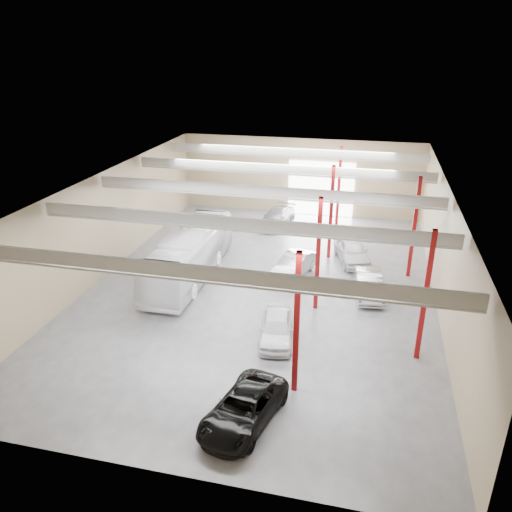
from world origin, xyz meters
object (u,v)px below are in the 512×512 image
at_px(car_row_a, 276,327).
at_px(car_right_far, 352,251).
at_px(coach_bus, 190,254).
at_px(car_row_c, 277,218).
at_px(black_sedan, 244,409).
at_px(car_row_b, 294,265).
at_px(car_right_near, 369,284).

height_order(car_row_a, car_right_far, car_right_far).
bearing_deg(coach_bus, car_row_c, 71.23).
distance_m(black_sedan, car_row_c, 24.89).
distance_m(car_row_b, car_right_far, 5.06).
relative_size(coach_bus, car_right_far, 2.40).
height_order(car_row_b, car_right_near, car_row_b).
xyz_separation_m(black_sedan, car_row_b, (-0.28, 14.90, 0.06)).
xyz_separation_m(car_row_b, car_right_near, (5.10, -1.81, -0.02)).
height_order(black_sedan, car_right_far, car_right_far).
height_order(coach_bus, car_row_b, coach_bus).
bearing_deg(car_row_c, car_row_b, -60.20).
height_order(coach_bus, car_row_c, coach_bus).
height_order(black_sedan, car_row_c, car_row_c).
xyz_separation_m(black_sedan, car_row_a, (0.11, 6.65, 0.05)).
bearing_deg(car_row_a, car_row_c, 92.47).
relative_size(coach_bus, black_sedan, 2.35).
bearing_deg(black_sedan, coach_bus, 132.35).
relative_size(coach_bus, car_row_a, 2.70).
relative_size(car_row_c, car_right_near, 1.13).
xyz_separation_m(car_row_b, car_row_c, (-3.13, 9.75, -0.02)).
bearing_deg(coach_bus, car_row_b, 13.67).
distance_m(coach_bus, car_row_b, 7.17).
height_order(black_sedan, car_right_near, car_right_near).
relative_size(car_row_a, car_row_b, 0.95).
xyz_separation_m(car_row_a, car_row_b, (-0.39, 8.25, 0.01)).
bearing_deg(car_right_far, black_sedan, -118.02).
bearing_deg(car_right_near, car_row_a, -133.41).
relative_size(car_row_a, car_right_near, 0.98).
height_order(coach_bus, car_right_far, coach_bus).
bearing_deg(black_sedan, car_right_far, 92.97).
bearing_deg(car_row_a, black_sedan, -99.54).
bearing_deg(coach_bus, car_right_far, 25.17).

